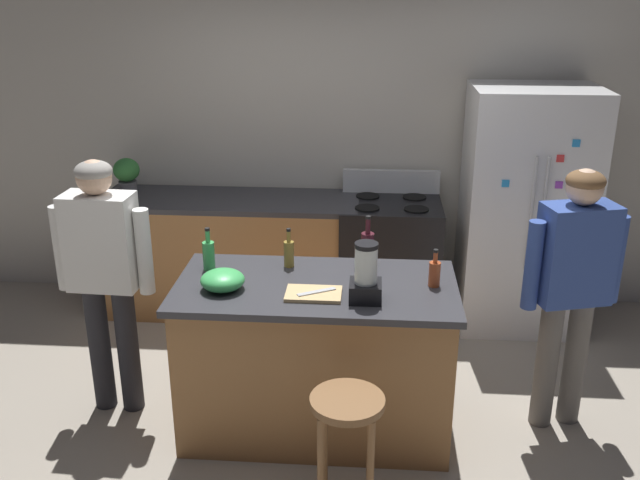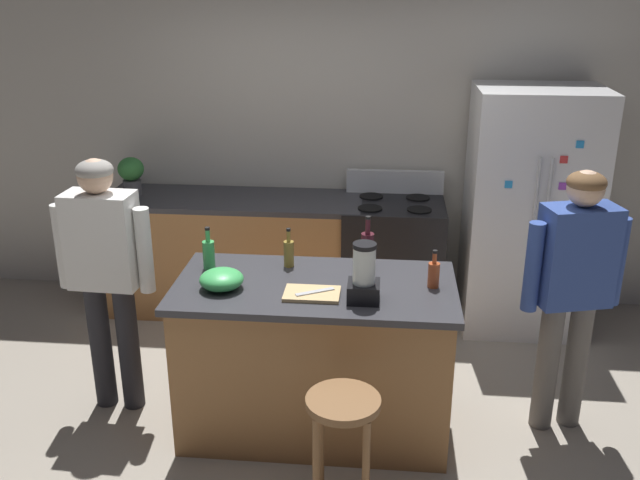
# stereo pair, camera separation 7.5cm
# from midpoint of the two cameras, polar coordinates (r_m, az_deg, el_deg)

# --- Properties ---
(ground_plane) EXTENTS (14.00, 14.00, 0.00)m
(ground_plane) POSITION_cam_midpoint_polar(r_m,az_deg,el_deg) (4.38, -0.82, -14.78)
(ground_plane) COLOR #9E9384
(back_wall) EXTENTS (8.00, 0.10, 2.70)m
(back_wall) POSITION_cam_midpoint_polar(r_m,az_deg,el_deg) (5.64, 0.92, 8.49)
(back_wall) COLOR #BCB7AD
(back_wall) RESTS_ON ground_plane
(kitchen_island) EXTENTS (1.57, 0.81, 0.93)m
(kitchen_island) POSITION_cam_midpoint_polar(r_m,az_deg,el_deg) (4.13, -0.85, -9.48)
(kitchen_island) COLOR #9E6B3D
(kitchen_island) RESTS_ON ground_plane
(back_counter_run) EXTENTS (2.00, 0.64, 0.93)m
(back_counter_run) POSITION_cam_midpoint_polar(r_m,az_deg,el_deg) (5.62, -7.55, -1.16)
(back_counter_run) COLOR #9E6B3D
(back_counter_run) RESTS_ON ground_plane
(refrigerator) EXTENTS (0.90, 0.73, 1.81)m
(refrigerator) POSITION_cam_midpoint_polar(r_m,az_deg,el_deg) (5.42, 15.94, 2.34)
(refrigerator) COLOR silver
(refrigerator) RESTS_ON ground_plane
(stove_range) EXTENTS (0.76, 0.65, 1.11)m
(stove_range) POSITION_cam_midpoint_polar(r_m,az_deg,el_deg) (5.48, 5.26, -1.53)
(stove_range) COLOR black
(stove_range) RESTS_ON ground_plane
(person_by_island_left) EXTENTS (0.59, 0.24, 1.59)m
(person_by_island_left) POSITION_cam_midpoint_polar(r_m,az_deg,el_deg) (4.29, -17.59, -1.95)
(person_by_island_left) COLOR #26262B
(person_by_island_left) RESTS_ON ground_plane
(person_by_sink_right) EXTENTS (0.59, 0.31, 1.58)m
(person_by_sink_right) POSITION_cam_midpoint_polar(r_m,az_deg,el_deg) (4.19, 19.34, -2.86)
(person_by_sink_right) COLOR #66605B
(person_by_sink_right) RESTS_ON ground_plane
(bar_stool) EXTENTS (0.36, 0.36, 0.67)m
(bar_stool) POSITION_cam_midpoint_polar(r_m,az_deg,el_deg) (3.48, 1.57, -14.78)
(bar_stool) COLOR brown
(bar_stool) RESTS_ON ground_plane
(potted_plant) EXTENTS (0.20, 0.20, 0.30)m
(potted_plant) POSITION_cam_midpoint_polar(r_m,az_deg,el_deg) (5.64, -15.78, 5.14)
(potted_plant) COLOR #4C4C51
(potted_plant) RESTS_ON back_counter_run
(blender_appliance) EXTENTS (0.17, 0.17, 0.32)m
(blender_appliance) POSITION_cam_midpoint_polar(r_m,az_deg,el_deg) (3.68, 3.15, -2.97)
(blender_appliance) COLOR black
(blender_appliance) RESTS_ON kitchen_island
(bottle_cooking_sauce) EXTENTS (0.06, 0.06, 0.22)m
(bottle_cooking_sauce) POSITION_cam_midpoint_polar(r_m,az_deg,el_deg) (3.91, 8.74, -2.65)
(bottle_cooking_sauce) COLOR #B24C26
(bottle_cooking_sauce) RESTS_ON kitchen_island
(bottle_soda) EXTENTS (0.07, 0.07, 0.26)m
(bottle_soda) POSITION_cam_midpoint_polar(r_m,az_deg,el_deg) (4.13, -9.54, -1.16)
(bottle_soda) COLOR #3FB259
(bottle_soda) RESTS_ON kitchen_island
(bottle_wine) EXTENTS (0.08, 0.08, 0.32)m
(bottle_wine) POSITION_cam_midpoint_polar(r_m,az_deg,el_deg) (4.11, 3.35, -0.69)
(bottle_wine) COLOR #471923
(bottle_wine) RESTS_ON kitchen_island
(bottle_vinegar) EXTENTS (0.06, 0.06, 0.24)m
(bottle_vinegar) POSITION_cam_midpoint_polar(r_m,az_deg,el_deg) (4.12, -3.06, -1.04)
(bottle_vinegar) COLOR olive
(bottle_vinegar) RESTS_ON kitchen_island
(mixing_bowl) EXTENTS (0.24, 0.24, 0.11)m
(mixing_bowl) POSITION_cam_midpoint_polar(r_m,az_deg,el_deg) (3.87, -8.46, -3.24)
(mixing_bowl) COLOR #3FB259
(mixing_bowl) RESTS_ON kitchen_island
(cutting_board) EXTENTS (0.30, 0.20, 0.02)m
(cutting_board) POSITION_cam_midpoint_polar(r_m,az_deg,el_deg) (3.78, -1.16, -4.40)
(cutting_board) COLOR tan
(cutting_board) RESTS_ON kitchen_island
(chef_knife) EXTENTS (0.21, 0.13, 0.01)m
(chef_knife) POSITION_cam_midpoint_polar(r_m,az_deg,el_deg) (3.77, -0.85, -4.23)
(chef_knife) COLOR #B7BABF
(chef_knife) RESTS_ON cutting_board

